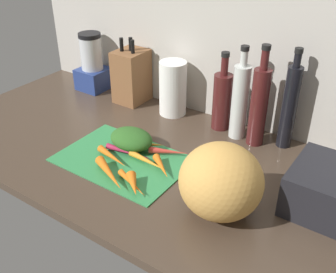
{
  "coord_description": "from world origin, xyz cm",
  "views": [
    {
      "loc": [
        71.09,
        -92.94,
        76.37
      ],
      "look_at": [
        10.8,
        -5.19,
        12.9
      ],
      "focal_mm": 42.89,
      "sensor_mm": 36.0,
      "label": 1
    }
  ],
  "objects_px": {
    "carrot_2": "(128,152)",
    "carrot_6": "(112,157)",
    "carrot_5": "(162,167)",
    "bottle_0": "(222,100)",
    "carrot_9": "(150,145)",
    "carrot_0": "(132,183)",
    "winter_squash": "(221,181)",
    "knife_block": "(131,76)",
    "carrot_3": "(148,161)",
    "carrot_4": "(169,152)",
    "paper_towel_roll": "(173,88)",
    "bottle_3": "(290,106)",
    "bottle_1": "(240,101)",
    "carrot_8": "(110,174)",
    "cutting_board": "(123,159)",
    "carrot_7": "(136,135)",
    "bottle_2": "(259,105)",
    "blender_appliance": "(92,65)",
    "carrot_1": "(133,185)"
  },
  "relations": [
    {
      "from": "winter_squash",
      "to": "carrot_7",
      "type": "bearing_deg",
      "value": 157.76
    },
    {
      "from": "knife_block",
      "to": "bottle_1",
      "type": "height_order",
      "value": "bottle_1"
    },
    {
      "from": "cutting_board",
      "to": "carrot_2",
      "type": "bearing_deg",
      "value": 87.08
    },
    {
      "from": "carrot_6",
      "to": "paper_towel_roll",
      "type": "distance_m",
      "value": 0.42
    },
    {
      "from": "carrot_9",
      "to": "carrot_0",
      "type": "bearing_deg",
      "value": -67.09
    },
    {
      "from": "carrot_3",
      "to": "carrot_6",
      "type": "distance_m",
      "value": 0.12
    },
    {
      "from": "carrot_3",
      "to": "carrot_4",
      "type": "height_order",
      "value": "carrot_4"
    },
    {
      "from": "paper_towel_roll",
      "to": "bottle_0",
      "type": "xyz_separation_m",
      "value": [
        0.22,
        0.01,
        0.01
      ]
    },
    {
      "from": "paper_towel_roll",
      "to": "carrot_6",
      "type": "bearing_deg",
      "value": -85.26
    },
    {
      "from": "carrot_8",
      "to": "bottle_2",
      "type": "bearing_deg",
      "value": 58.9
    },
    {
      "from": "paper_towel_roll",
      "to": "bottle_3",
      "type": "distance_m",
      "value": 0.47
    },
    {
      "from": "carrot_2",
      "to": "carrot_3",
      "type": "relative_size",
      "value": 1.09
    },
    {
      "from": "carrot_8",
      "to": "winter_squash",
      "type": "distance_m",
      "value": 0.37
    },
    {
      "from": "bottle_0",
      "to": "carrot_6",
      "type": "bearing_deg",
      "value": -113.78
    },
    {
      "from": "cutting_board",
      "to": "bottle_2",
      "type": "bearing_deg",
      "value": 48.38
    },
    {
      "from": "carrot_2",
      "to": "bottle_0",
      "type": "bearing_deg",
      "value": 66.01
    },
    {
      "from": "carrot_5",
      "to": "carrot_7",
      "type": "distance_m",
      "value": 0.23
    },
    {
      "from": "cutting_board",
      "to": "blender_appliance",
      "type": "distance_m",
      "value": 0.64
    },
    {
      "from": "carrot_4",
      "to": "carrot_8",
      "type": "distance_m",
      "value": 0.23
    },
    {
      "from": "cutting_board",
      "to": "carrot_5",
      "type": "relative_size",
      "value": 3.54
    },
    {
      "from": "winter_squash",
      "to": "knife_block",
      "type": "distance_m",
      "value": 0.79
    },
    {
      "from": "bottle_2",
      "to": "carrot_9",
      "type": "bearing_deg",
      "value": -138.69
    },
    {
      "from": "carrot_9",
      "to": "bottle_0",
      "type": "relative_size",
      "value": 0.34
    },
    {
      "from": "carrot_3",
      "to": "bottle_1",
      "type": "bearing_deg",
      "value": 66.15
    },
    {
      "from": "winter_squash",
      "to": "cutting_board",
      "type": "bearing_deg",
      "value": 173.35
    },
    {
      "from": "cutting_board",
      "to": "carrot_6",
      "type": "relative_size",
      "value": 2.97
    },
    {
      "from": "carrot_5",
      "to": "bottle_3",
      "type": "bearing_deg",
      "value": 55.41
    },
    {
      "from": "carrot_8",
      "to": "bottle_1",
      "type": "relative_size",
      "value": 0.51
    },
    {
      "from": "carrot_2",
      "to": "bottle_3",
      "type": "relative_size",
      "value": 0.48
    },
    {
      "from": "carrot_5",
      "to": "bottle_0",
      "type": "distance_m",
      "value": 0.38
    },
    {
      "from": "cutting_board",
      "to": "carrot_4",
      "type": "height_order",
      "value": "carrot_4"
    },
    {
      "from": "cutting_board",
      "to": "bottle_3",
      "type": "bearing_deg",
      "value": 44.39
    },
    {
      "from": "carrot_9",
      "to": "bottle_0",
      "type": "bearing_deg",
      "value": 65.42
    },
    {
      "from": "carrot_5",
      "to": "carrot_0",
      "type": "bearing_deg",
      "value": -102.02
    },
    {
      "from": "carrot_1",
      "to": "carrot_2",
      "type": "relative_size",
      "value": 0.58
    },
    {
      "from": "carrot_9",
      "to": "winter_squash",
      "type": "height_order",
      "value": "winter_squash"
    },
    {
      "from": "carrot_2",
      "to": "bottle_2",
      "type": "height_order",
      "value": "bottle_2"
    },
    {
      "from": "cutting_board",
      "to": "carrot_8",
      "type": "xyz_separation_m",
      "value": [
        0.04,
        -0.11,
        0.02
      ]
    },
    {
      "from": "carrot_7",
      "to": "bottle_0",
      "type": "height_order",
      "value": "bottle_0"
    },
    {
      "from": "paper_towel_roll",
      "to": "winter_squash",
      "type": "bearing_deg",
      "value": -44.0
    },
    {
      "from": "carrot_2",
      "to": "carrot_6",
      "type": "distance_m",
      "value": 0.06
    },
    {
      "from": "carrot_2",
      "to": "carrot_4",
      "type": "height_order",
      "value": "carrot_4"
    },
    {
      "from": "blender_appliance",
      "to": "carrot_4",
      "type": "bearing_deg",
      "value": -24.53
    },
    {
      "from": "carrot_3",
      "to": "carrot_8",
      "type": "bearing_deg",
      "value": -112.7
    },
    {
      "from": "carrot_8",
      "to": "bottle_1",
      "type": "xyz_separation_m",
      "value": [
        0.21,
        0.47,
        0.12
      ]
    },
    {
      "from": "bottle_1",
      "to": "bottle_3",
      "type": "bearing_deg",
      "value": 12.27
    },
    {
      "from": "carrot_4",
      "to": "knife_block",
      "type": "bearing_deg",
      "value": 143.96
    },
    {
      "from": "cutting_board",
      "to": "carrot_5",
      "type": "distance_m",
      "value": 0.15
    },
    {
      "from": "carrot_0",
      "to": "carrot_5",
      "type": "xyz_separation_m",
      "value": [
        0.03,
        0.12,
        0.0
      ]
    },
    {
      "from": "carrot_6",
      "to": "bottle_0",
      "type": "height_order",
      "value": "bottle_0"
    }
  ]
}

